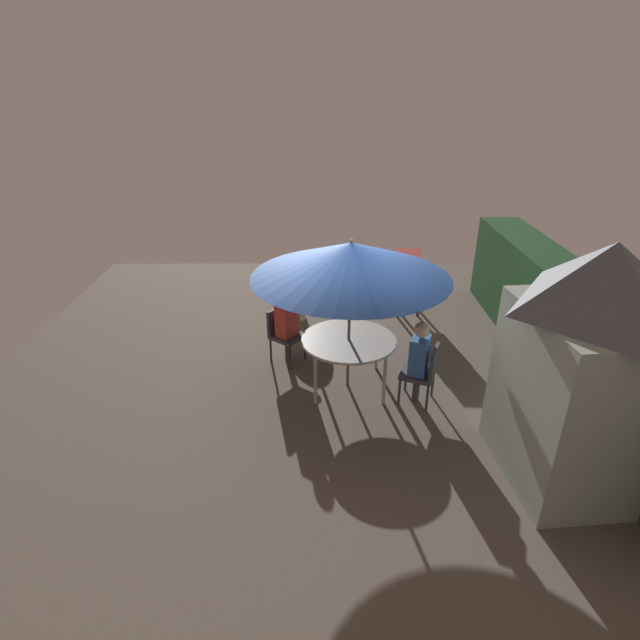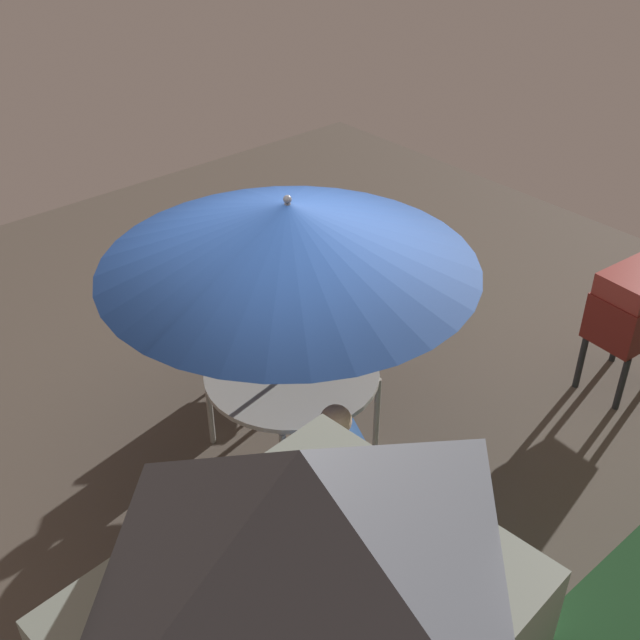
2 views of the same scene
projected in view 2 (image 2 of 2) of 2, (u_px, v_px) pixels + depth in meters
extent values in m
plane|color=brown|center=(296.00, 428.00, 6.87)|extent=(11.00, 11.00, 0.00)
pyramid|color=#4C515B|center=(301.00, 528.00, 2.75)|extent=(1.83, 1.57, 0.75)
cylinder|color=#B2ADA3|center=(292.00, 373.00, 6.25)|extent=(1.40, 1.40, 0.04)
cylinder|color=gray|center=(300.00, 361.00, 7.04)|extent=(0.05, 0.05, 0.76)
cylinder|color=gray|center=(210.00, 408.00, 6.51)|extent=(0.05, 0.05, 0.76)
cylinder|color=gray|center=(377.00, 415.00, 6.43)|extent=(0.05, 0.05, 0.76)
cylinder|color=gray|center=(284.00, 472.00, 5.89)|extent=(0.05, 0.05, 0.76)
cylinder|color=#4C4C51|center=(291.00, 337.00, 6.05)|extent=(0.04, 0.04, 2.26)
cone|color=navy|center=(288.00, 235.00, 5.56)|extent=(2.79, 2.79, 0.49)
sphere|color=#4C4C51|center=(287.00, 199.00, 5.40)|extent=(0.06, 0.06, 0.06)
cube|color=maroon|center=(631.00, 314.00, 6.96)|extent=(0.74, 0.56, 0.45)
cube|color=maroon|center=(640.00, 283.00, 6.78)|extent=(0.70, 0.53, 0.20)
cylinder|color=#262628|center=(618.00, 337.00, 7.54)|extent=(0.06, 0.06, 0.55)
cylinder|color=#262628|center=(581.00, 362.00, 7.20)|extent=(0.06, 0.06, 0.55)
cylinder|color=#262628|center=(622.00, 384.00, 6.94)|extent=(0.06, 0.06, 0.55)
cube|color=#38383D|center=(291.00, 322.00, 7.44)|extent=(0.65, 0.65, 0.06)
cube|color=#38383D|center=(290.00, 290.00, 7.49)|extent=(0.39, 0.33, 0.45)
cylinder|color=#2C2C30|center=(311.00, 329.00, 7.74)|extent=(0.04, 0.04, 0.45)
cylinder|color=#2C2C30|center=(271.00, 330.00, 7.72)|extent=(0.04, 0.04, 0.45)
cylinder|color=#2C2C30|center=(313.00, 353.00, 7.41)|extent=(0.04, 0.04, 0.45)
cylinder|color=#2C2C30|center=(270.00, 354.00, 7.39)|extent=(0.04, 0.04, 0.45)
cube|color=#38383D|center=(335.00, 495.00, 5.60)|extent=(0.60, 0.60, 0.06)
cube|color=#38383D|center=(345.00, 493.00, 5.31)|extent=(0.44, 0.22, 0.45)
cylinder|color=#2C2C30|center=(317.00, 544.00, 5.51)|extent=(0.04, 0.04, 0.45)
cylinder|color=#2C2C30|center=(370.00, 530.00, 5.62)|extent=(0.04, 0.04, 0.45)
cylinder|color=#2C2C30|center=(300.00, 504.00, 5.83)|extent=(0.04, 0.04, 0.45)
cylinder|color=#2C2C30|center=(351.00, 491.00, 5.93)|extent=(0.04, 0.04, 0.45)
cylinder|color=silver|center=(413.00, 293.00, 8.48)|extent=(0.41, 0.41, 0.26)
sphere|color=#2D6B33|center=(416.00, 257.00, 8.24)|extent=(0.75, 0.75, 0.75)
cube|color=#CC3D33|center=(290.00, 295.00, 7.27)|extent=(0.42, 0.40, 0.55)
sphere|color=tan|center=(289.00, 258.00, 7.05)|extent=(0.22, 0.22, 0.22)
cylinder|color=#383347|center=(291.00, 340.00, 7.56)|extent=(0.10, 0.10, 0.48)
cube|color=#3866B2|center=(335.00, 464.00, 5.43)|extent=(0.41, 0.35, 0.55)
sphere|color=tan|center=(336.00, 421.00, 5.21)|extent=(0.22, 0.22, 0.22)
cylinder|color=#383347|center=(334.00, 515.00, 5.71)|extent=(0.10, 0.10, 0.48)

